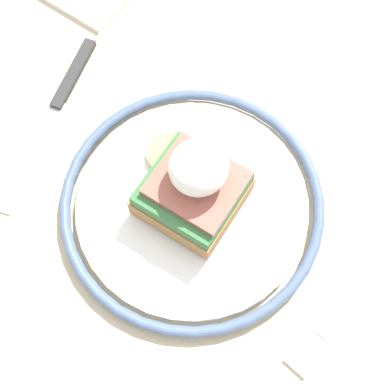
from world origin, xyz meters
The scene contains 6 objects.
ground_plane centered at (0.00, 0.00, 0.00)m, with size 6.00×6.00×0.00m, color gray.
dining_table centered at (0.00, 0.00, 0.63)m, with size 0.84×0.77×0.77m.
plate centered at (-0.01, 0.06, 0.78)m, with size 0.24×0.24×0.02m.
sandwich centered at (-0.01, 0.06, 0.82)m, with size 0.11×0.09×0.08m.
fork centered at (-0.17, 0.07, 0.77)m, with size 0.04×0.16×0.00m.
knife centered at (0.17, 0.04, 0.77)m, with size 0.06×0.20×0.01m.
Camera 1 is at (-0.10, 0.21, 1.24)m, focal length 50.00 mm.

